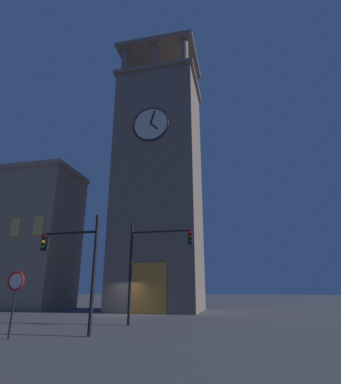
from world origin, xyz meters
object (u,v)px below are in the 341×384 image
(adjacent_wing_building, at_px, (5,238))
(traffic_signal_near, at_px, (76,257))
(clocktower, at_px, (159,182))
(no_horn_sign, at_px, (15,286))
(traffic_signal_far, at_px, (151,256))

(adjacent_wing_building, height_order, traffic_signal_near, adjacent_wing_building)
(clocktower, bearing_deg, adjacent_wing_building, 0.24)
(clocktower, xyz_separation_m, no_horn_sign, (1.57, 16.88, -10.37))
(adjacent_wing_building, distance_m, traffic_signal_near, 23.75)
(clocktower, xyz_separation_m, adjacent_wing_building, (17.34, 0.07, -5.16))
(no_horn_sign, bearing_deg, clocktower, -95.33)
(clocktower, relative_size, traffic_signal_near, 5.72)
(adjacent_wing_building, bearing_deg, no_horn_sign, 133.17)
(clocktower, relative_size, adjacent_wing_building, 1.89)
(adjacent_wing_building, xyz_separation_m, traffic_signal_near, (-17.62, 15.42, -3.98))
(adjacent_wing_building, xyz_separation_m, traffic_signal_far, (-19.88, 11.20, -3.52))
(clocktower, relative_size, no_horn_sign, 11.43)
(traffic_signal_near, height_order, no_horn_sign, traffic_signal_near)
(clocktower, height_order, adjacent_wing_building, clocktower)
(adjacent_wing_building, relative_size, traffic_signal_near, 3.04)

